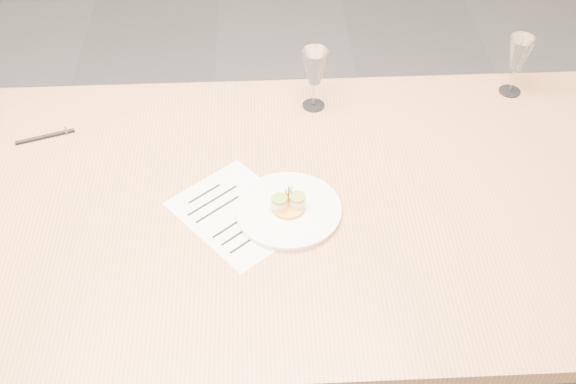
{
  "coord_description": "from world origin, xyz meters",
  "views": [
    {
      "loc": [
        0.21,
        -1.23,
        1.99
      ],
      "look_at": [
        0.27,
        -0.02,
        0.8
      ],
      "focal_mm": 45.0,
      "sensor_mm": 36.0,
      "label": 1
    }
  ],
  "objects_px": {
    "ballpoint_pen": "(45,136)",
    "wine_glass_3": "(519,55)",
    "dining_table": "(181,224)",
    "wine_glass_2": "(315,69)",
    "recipe_sheet": "(239,213)",
    "dinner_plate": "(289,209)"
  },
  "relations": [
    {
      "from": "dining_table",
      "to": "ballpoint_pen",
      "type": "height_order",
      "value": "ballpoint_pen"
    },
    {
      "from": "wine_glass_2",
      "to": "wine_glass_3",
      "type": "distance_m",
      "value": 0.57
    },
    {
      "from": "dining_table",
      "to": "ballpoint_pen",
      "type": "bearing_deg",
      "value": 143.79
    },
    {
      "from": "wine_glass_2",
      "to": "dinner_plate",
      "type": "bearing_deg",
      "value": -102.39
    },
    {
      "from": "dinner_plate",
      "to": "ballpoint_pen",
      "type": "bearing_deg",
      "value": 154.03
    },
    {
      "from": "dining_table",
      "to": "recipe_sheet",
      "type": "relative_size",
      "value": 6.34
    },
    {
      "from": "dining_table",
      "to": "wine_glass_3",
      "type": "height_order",
      "value": "wine_glass_3"
    },
    {
      "from": "recipe_sheet",
      "to": "ballpoint_pen",
      "type": "relative_size",
      "value": 2.52
    },
    {
      "from": "wine_glass_2",
      "to": "dining_table",
      "type": "bearing_deg",
      "value": -133.7
    },
    {
      "from": "wine_glass_3",
      "to": "recipe_sheet",
      "type": "bearing_deg",
      "value": -150.14
    },
    {
      "from": "dining_table",
      "to": "wine_glass_3",
      "type": "xyz_separation_m",
      "value": [
        0.92,
        0.41,
        0.19
      ]
    },
    {
      "from": "dining_table",
      "to": "recipe_sheet",
      "type": "xyz_separation_m",
      "value": [
        0.15,
        -0.03,
        0.07
      ]
    },
    {
      "from": "dining_table",
      "to": "wine_glass_3",
      "type": "distance_m",
      "value": 1.03
    },
    {
      "from": "dinner_plate",
      "to": "recipe_sheet",
      "type": "relative_size",
      "value": 0.67
    },
    {
      "from": "recipe_sheet",
      "to": "ballpoint_pen",
      "type": "xyz_separation_m",
      "value": [
        -0.51,
        0.3,
        0.0
      ]
    },
    {
      "from": "dining_table",
      "to": "wine_glass_2",
      "type": "relative_size",
      "value": 13.36
    },
    {
      "from": "dining_table",
      "to": "recipe_sheet",
      "type": "distance_m",
      "value": 0.16
    },
    {
      "from": "dinner_plate",
      "to": "wine_glass_2",
      "type": "height_order",
      "value": "wine_glass_2"
    },
    {
      "from": "dinner_plate",
      "to": "recipe_sheet",
      "type": "bearing_deg",
      "value": 177.78
    },
    {
      "from": "recipe_sheet",
      "to": "wine_glass_3",
      "type": "xyz_separation_m",
      "value": [
        0.78,
        0.45,
        0.12
      ]
    },
    {
      "from": "ballpoint_pen",
      "to": "wine_glass_3",
      "type": "relative_size",
      "value": 0.85
    },
    {
      "from": "dining_table",
      "to": "recipe_sheet",
      "type": "height_order",
      "value": "recipe_sheet"
    }
  ]
}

